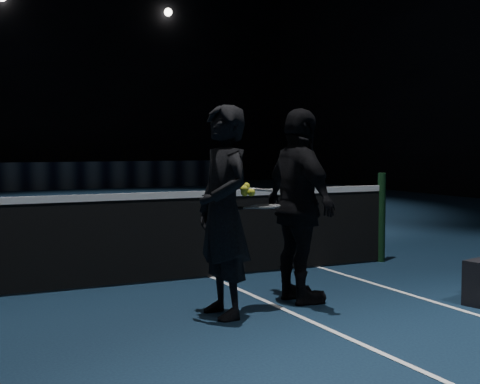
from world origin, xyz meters
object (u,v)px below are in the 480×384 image
object	(u,v)px
player_a	(224,211)
racket_lower	(265,206)
racket_upper	(258,190)
player_b	(300,206)
tennis_balls	(247,191)

from	to	relation	value
player_a	racket_lower	xyz separation A→B (m)	(0.44, 0.09, 0.02)
racket_lower	racket_upper	xyz separation A→B (m)	(-0.06, 0.03, 0.15)
player_b	racket_lower	xyz separation A→B (m)	(-0.39, -0.08, 0.02)
racket_lower	tennis_balls	size ratio (longest dim) A/B	5.67
player_b	racket_lower	world-z (taller)	player_b
player_b	racket_upper	xyz separation A→B (m)	(-0.45, -0.05, 0.16)
player_a	racket_upper	xyz separation A→B (m)	(0.39, 0.12, 0.16)
player_a	racket_upper	bearing A→B (deg)	103.66
player_a	player_b	world-z (taller)	same
player_b	tennis_balls	distance (m)	0.62
racket_upper	tennis_balls	xyz separation A→B (m)	(-0.14, -0.06, -0.00)
racket_upper	tennis_balls	size ratio (longest dim) A/B	5.67
racket_upper	tennis_balls	world-z (taller)	tennis_balls
racket_lower	tennis_balls	xyz separation A→B (m)	(-0.19, -0.03, 0.15)
racket_lower	player_b	bearing A→B (deg)	0.00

